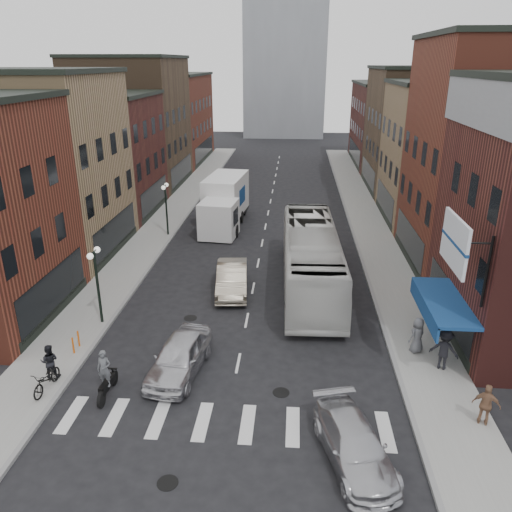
{
  "coord_description": "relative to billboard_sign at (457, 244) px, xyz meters",
  "views": [
    {
      "loc": [
        2.32,
        -18.03,
        12.67
      ],
      "look_at": [
        0.3,
        7.35,
        2.72
      ],
      "focal_mm": 35.0,
      "sensor_mm": 36.0,
      "label": 1
    }
  ],
  "objects": [
    {
      "name": "ped_right_c",
      "position": [
        -0.47,
        1.9,
        -5.13
      ],
      "size": [
        0.99,
        0.91,
        1.7
      ],
      "primitive_type": "imported",
      "rotation": [
        0.0,
        0.0,
        3.74
      ],
      "color": "#595B61",
      "rests_on": "sidewalk_right"
    },
    {
      "name": "bldg_left_mid_b",
      "position": [
        -23.58,
        23.5,
        -0.98
      ],
      "size": [
        10.3,
        10.2,
        10.3
      ],
      "color": "#461C19",
      "rests_on": "ground"
    },
    {
      "name": "sidewalk_right",
      "position": [
        -0.09,
        21.5,
        -6.06
      ],
      "size": [
        3.0,
        74.0,
        0.15
      ],
      "primitive_type": "cube",
      "color": "gray",
      "rests_on": "ground"
    },
    {
      "name": "bldg_right_far_a",
      "position": [
        6.41,
        34.5,
        0.02
      ],
      "size": [
        10.3,
        12.2,
        12.3
      ],
      "color": "#483524",
      "rests_on": "ground"
    },
    {
      "name": "streetlamp_near",
      "position": [
        -15.99,
        3.5,
        -3.22
      ],
      "size": [
        0.32,
        1.22,
        4.11
      ],
      "color": "black",
      "rests_on": "ground"
    },
    {
      "name": "awning_blue",
      "position": [
        0.34,
        2.0,
        -3.5
      ],
      "size": [
        1.8,
        5.0,
        0.78
      ],
      "color": "navy",
      "rests_on": "ground"
    },
    {
      "name": "sidewalk_left",
      "position": [
        -17.09,
        21.5,
        -6.06
      ],
      "size": [
        3.0,
        74.0,
        0.15
      ],
      "primitive_type": "cube",
      "color": "gray",
      "rests_on": "ground"
    },
    {
      "name": "sedan_left_near",
      "position": [
        -11.03,
        -0.39,
        -5.33
      ],
      "size": [
        2.5,
        4.94,
        1.61
      ],
      "primitive_type": "imported",
      "rotation": [
        0.0,
        0.0,
        -0.13
      ],
      "color": "silver",
      "rests_on": "ground"
    },
    {
      "name": "bldg_left_far_a",
      "position": [
        -23.58,
        34.5,
        0.52
      ],
      "size": [
        10.3,
        12.2,
        13.3
      ],
      "color": "#483524",
      "rests_on": "ground"
    },
    {
      "name": "bldg_left_mid_a",
      "position": [
        -23.58,
        13.5,
        0.02
      ],
      "size": [
        10.3,
        10.2,
        12.3
      ],
      "color": "#9C7E56",
      "rests_on": "ground"
    },
    {
      "name": "curb_car",
      "position": [
        -4.03,
        -5.04,
        -5.46
      ],
      "size": [
        3.05,
        4.98,
        1.35
      ],
      "primitive_type": "imported",
      "rotation": [
        0.0,
        0.0,
        0.27
      ],
      "color": "silver",
      "rests_on": "ground"
    },
    {
      "name": "billboard_sign",
      "position": [
        0.0,
        0.0,
        0.0
      ],
      "size": [
        1.52,
        3.0,
        3.7
      ],
      "color": "black",
      "rests_on": "ground"
    },
    {
      "name": "ped_right_a",
      "position": [
        0.37,
        0.61,
        -5.04
      ],
      "size": [
        1.36,
        1.04,
        1.89
      ],
      "primitive_type": "imported",
      "rotation": [
        0.0,
        0.0,
        2.73
      ],
      "color": "black",
      "rests_on": "sidewalk_right"
    },
    {
      "name": "streetlamp_far",
      "position": [
        -15.99,
        17.5,
        -3.22
      ],
      "size": [
        0.32,
        1.22,
        4.11
      ],
      "color": "black",
      "rests_on": "ground"
    },
    {
      "name": "motorcycle_rider",
      "position": [
        -13.6,
        -2.26,
        -5.14
      ],
      "size": [
        0.6,
        2.08,
        2.12
      ],
      "rotation": [
        0.0,
        0.0,
        -0.07
      ],
      "color": "black",
      "rests_on": "ground"
    },
    {
      "name": "transit_bus",
      "position": [
        -5.19,
        9.0,
        -4.29
      ],
      "size": [
        3.5,
        13.32,
        3.69
      ],
      "primitive_type": "imported",
      "rotation": [
        0.0,
        0.0,
        0.03
      ],
      "color": "silver",
      "rests_on": "ground"
    },
    {
      "name": "bike_rack",
      "position": [
        -16.19,
        0.8,
        -5.58
      ],
      "size": [
        0.08,
        0.68,
        0.8
      ],
      "color": "#D8590C",
      "rests_on": "sidewalk_left"
    },
    {
      "name": "curb_left",
      "position": [
        -15.59,
        21.5,
        -6.13
      ],
      "size": [
        0.2,
        74.0,
        0.16
      ],
      "primitive_type": "cube",
      "color": "gray",
      "rests_on": "ground"
    },
    {
      "name": "ground",
      "position": [
        -8.59,
        -0.5,
        -6.13
      ],
      "size": [
        160.0,
        160.0,
        0.0
      ],
      "primitive_type": "plane",
      "color": "black",
      "rests_on": "ground"
    },
    {
      "name": "parked_bicycle",
      "position": [
        -16.09,
        -2.25,
        -5.49
      ],
      "size": [
        0.82,
        1.92,
        0.98
      ],
      "primitive_type": "imported",
      "rotation": [
        0.0,
        0.0,
        -0.09
      ],
      "color": "black",
      "rests_on": "sidewalk_left"
    },
    {
      "name": "sedan_left_far",
      "position": [
        -9.79,
        7.97,
        -5.31
      ],
      "size": [
        2.22,
        5.14,
        1.65
      ],
      "primitive_type": "imported",
      "rotation": [
        0.0,
        0.0,
        0.1
      ],
      "color": "#B9AC96",
      "rests_on": "ground"
    },
    {
      "name": "curb_right",
      "position": [
        -1.59,
        21.5,
        -6.13
      ],
      "size": [
        0.2,
        74.0,
        0.16
      ],
      "primitive_type": "cube",
      "color": "gray",
      "rests_on": "ground"
    },
    {
      "name": "bldg_right_far_b",
      "position": [
        6.41,
        48.5,
        -0.98
      ],
      "size": [
        10.3,
        16.2,
        10.3
      ],
      "color": "#461C19",
      "rests_on": "ground"
    },
    {
      "name": "box_truck",
      "position": [
        -11.97,
        20.46,
        -4.2
      ],
      "size": [
        3.32,
        9.21,
        3.91
      ],
      "rotation": [
        0.0,
        0.0,
        -0.1
      ],
      "color": "white",
      "rests_on": "ground"
    },
    {
      "name": "ped_left_solo",
      "position": [
        -16.35,
        -1.38,
        -5.21
      ],
      "size": [
        0.82,
        0.57,
        1.54
      ],
      "primitive_type": "imported",
      "rotation": [
        0.0,
        0.0,
        3.34
      ],
      "color": "black",
      "rests_on": "sidewalk_left"
    },
    {
      "name": "bldg_right_mid_a",
      "position": [
        6.41,
        13.5,
        1.02
      ],
      "size": [
        10.3,
        10.2,
        14.3
      ],
      "color": "maroon",
      "rests_on": "ground"
    },
    {
      "name": "bldg_right_mid_b",
      "position": [
        6.41,
        23.5,
        -0.48
      ],
      "size": [
        10.3,
        10.2,
        11.3
      ],
      "color": "#9C7E56",
      "rests_on": "ground"
    },
    {
      "name": "ped_right_b",
      "position": [
        0.94,
        -2.95,
        -5.15
      ],
      "size": [
        1.09,
        0.8,
        1.67
      ],
      "primitive_type": "imported",
      "rotation": [
        0.0,
        0.0,
        2.79
      ],
      "color": "#8B6246",
      "rests_on": "sidewalk_right"
    },
    {
      "name": "crosswalk_stripes",
      "position": [
        -8.59,
        -3.5,
        -6.13
      ],
      "size": [
        12.0,
        2.2,
        0.01
      ],
      "primitive_type": "cube",
      "color": "silver",
      "rests_on": "ground"
    },
    {
      "name": "bldg_left_far_b",
      "position": [
        -23.58,
        48.5,
        -0.48
      ],
      "size": [
        10.3,
        16.2,
        11.3
      ],
      "color": "maroon",
      "rests_on": "ground"
    }
  ]
}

